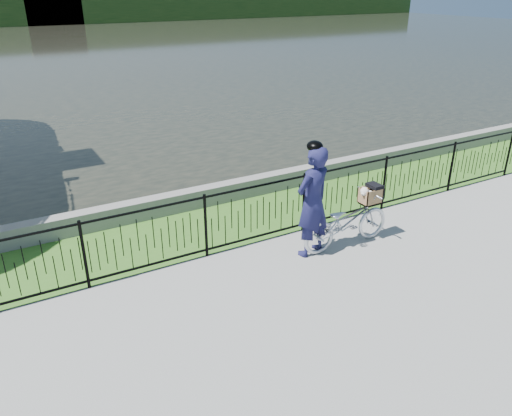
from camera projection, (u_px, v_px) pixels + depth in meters
ground at (308, 284)px, 7.82m from camera, size 120.00×120.00×0.00m
grass_strip at (232, 221)px, 9.87m from camera, size 60.00×2.00×0.01m
water at (28, 52)px, 33.93m from camera, size 120.00×120.00×0.00m
quay_wall at (210, 195)px, 10.58m from camera, size 60.00×0.30×0.40m
fence at (257, 214)px, 8.85m from camera, size 14.00×0.06×1.15m
far_building_right at (52, 9)px, 56.17m from camera, size 6.00×3.00×3.20m
bicycle_rig at (347, 221)px, 8.78m from camera, size 1.80×0.63×1.09m
cyclist at (313, 201)px, 8.32m from camera, size 0.80×0.62×2.01m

